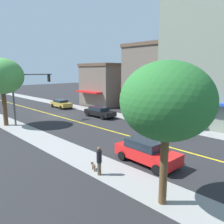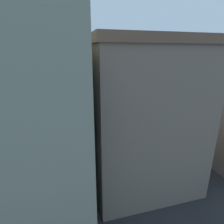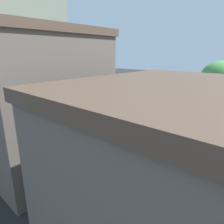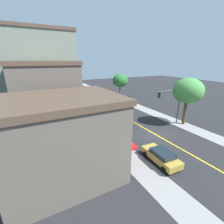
{
  "view_description": "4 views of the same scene",
  "coord_description": "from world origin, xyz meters",
  "px_view_note": "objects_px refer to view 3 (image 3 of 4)",
  "views": [
    {
      "loc": [
        15.8,
        27.7,
        6.34
      ],
      "look_at": [
        -1.45,
        10.09,
        1.69
      ],
      "focal_mm": 35.32,
      "sensor_mm": 36.0,
      "label": 1
    },
    {
      "loc": [
        -25.56,
        12.97,
        9.34
      ],
      "look_at": [
        -0.94,
        6.12,
        1.17
      ],
      "focal_mm": 29.77,
      "sensor_mm": 36.0,
      "label": 2
    },
    {
      "loc": [
        -20.72,
        -5.73,
        8.68
      ],
      "look_at": [
        -1.8,
        11.14,
        1.19
      ],
      "focal_mm": 32.3,
      "sensor_mm": 36.0,
      "label": 3
    },
    {
      "loc": [
        -15.49,
        -15.46,
        10.35
      ],
      "look_at": [
        -3.44,
        7.15,
        1.94
      ],
      "focal_mm": 25.33,
      "sensor_mm": 36.0,
      "label": 4
    }
  ],
  "objects_px": {
    "fire_hydrant": "(148,145)",
    "street_tree_left_near": "(221,78)",
    "traffic_light_mast": "(207,91)",
    "pedestrian_green_shirt": "(80,121)",
    "black_sedan_left_curb": "(141,131)",
    "blue_sedan_left_curb": "(85,114)",
    "street_tree_right_corner": "(100,72)",
    "silver_sedan_left_curb": "(44,102)",
    "black_pickup_truck": "(64,91)",
    "pedestrian_blue_shirt": "(52,112)",
    "red_sedan_right_curb": "(101,99)",
    "parking_meter": "(91,122)",
    "small_dog": "(120,100)",
    "pedestrian_black_shirt": "(117,96)",
    "street_lamp": "(76,96)"
  },
  "relations": [
    {
      "from": "pedestrian_green_shirt",
      "to": "silver_sedan_left_curb",
      "type": "bearing_deg",
      "value": -33.66
    },
    {
      "from": "parking_meter",
      "to": "blue_sedan_left_curb",
      "type": "relative_size",
      "value": 0.34
    },
    {
      "from": "parking_meter",
      "to": "red_sedan_right_curb",
      "type": "distance_m",
      "value": 12.97
    },
    {
      "from": "street_tree_right_corner",
      "to": "pedestrian_green_shirt",
      "type": "height_order",
      "value": "street_tree_right_corner"
    },
    {
      "from": "traffic_light_mast",
      "to": "black_pickup_truck",
      "type": "height_order",
      "value": "traffic_light_mast"
    },
    {
      "from": "black_sedan_left_curb",
      "to": "pedestrian_blue_shirt",
      "type": "xyz_separation_m",
      "value": [
        -2.72,
        12.59,
        0.2
      ]
    },
    {
      "from": "silver_sedan_left_curb",
      "to": "pedestrian_blue_shirt",
      "type": "relative_size",
      "value": 2.3
    },
    {
      "from": "parking_meter",
      "to": "red_sedan_right_curb",
      "type": "xyz_separation_m",
      "value": [
        9.91,
        8.36,
        -0.11
      ]
    },
    {
      "from": "black_sedan_left_curb",
      "to": "small_dog",
      "type": "distance_m",
      "value": 16.61
    },
    {
      "from": "red_sedan_right_curb",
      "to": "pedestrian_green_shirt",
      "type": "height_order",
      "value": "red_sedan_right_curb"
    },
    {
      "from": "silver_sedan_left_curb",
      "to": "small_dog",
      "type": "bearing_deg",
      "value": -121.67
    },
    {
      "from": "pedestrian_black_shirt",
      "to": "pedestrian_green_shirt",
      "type": "xyz_separation_m",
      "value": [
        -13.91,
        -5.9,
        -0.14
      ]
    },
    {
      "from": "traffic_light_mast",
      "to": "pedestrian_green_shirt",
      "type": "distance_m",
      "value": 15.67
    },
    {
      "from": "street_tree_right_corner",
      "to": "traffic_light_mast",
      "type": "xyz_separation_m",
      "value": [
        -2.57,
        -20.78,
        -0.76
      ]
    },
    {
      "from": "parking_meter",
      "to": "fire_hydrant",
      "type": "bearing_deg",
      "value": -87.82
    },
    {
      "from": "pedestrian_black_shirt",
      "to": "blue_sedan_left_curb",
      "type": "bearing_deg",
      "value": 34.98
    },
    {
      "from": "traffic_light_mast",
      "to": "pedestrian_blue_shirt",
      "type": "height_order",
      "value": "traffic_light_mast"
    },
    {
      "from": "black_pickup_truck",
      "to": "pedestrian_blue_shirt",
      "type": "xyz_separation_m",
      "value": [
        -10.68,
        -12.3,
        0.06
      ]
    },
    {
      "from": "pedestrian_black_shirt",
      "to": "parking_meter",
      "type": "bearing_deg",
      "value": 44.45
    },
    {
      "from": "fire_hydrant",
      "to": "black_sedan_left_curb",
      "type": "height_order",
      "value": "black_sedan_left_curb"
    },
    {
      "from": "black_pickup_truck",
      "to": "street_tree_left_near",
      "type": "bearing_deg",
      "value": -173.31
    },
    {
      "from": "street_lamp",
      "to": "fire_hydrant",
      "type": "bearing_deg",
      "value": -87.07
    },
    {
      "from": "red_sedan_right_curb",
      "to": "blue_sedan_left_curb",
      "type": "bearing_deg",
      "value": 124.58
    },
    {
      "from": "pedestrian_blue_shirt",
      "to": "black_sedan_left_curb",
      "type": "bearing_deg",
      "value": -143.38
    },
    {
      "from": "street_tree_left_near",
      "to": "silver_sedan_left_curb",
      "type": "xyz_separation_m",
      "value": [
        -10.97,
        23.57,
        -4.88
      ]
    },
    {
      "from": "fire_hydrant",
      "to": "street_lamp",
      "type": "xyz_separation_m",
      "value": [
        -0.5,
        9.77,
        3.34
      ]
    },
    {
      "from": "parking_meter",
      "to": "pedestrian_green_shirt",
      "type": "xyz_separation_m",
      "value": [
        -0.46,
        1.54,
        -0.12
      ]
    },
    {
      "from": "blue_sedan_left_curb",
      "to": "fire_hydrant",
      "type": "bearing_deg",
      "value": 171.59
    },
    {
      "from": "street_tree_left_near",
      "to": "red_sedan_right_curb",
      "type": "height_order",
      "value": "street_tree_left_near"
    },
    {
      "from": "silver_sedan_left_curb",
      "to": "blue_sedan_left_curb",
      "type": "height_order",
      "value": "silver_sedan_left_curb"
    },
    {
      "from": "pedestrian_blue_shirt",
      "to": "pedestrian_black_shirt",
      "type": "xyz_separation_m",
      "value": [
        14.12,
        0.4,
        0.0
      ]
    },
    {
      "from": "fire_hydrant",
      "to": "parking_meter",
      "type": "bearing_deg",
      "value": 92.18
    },
    {
      "from": "black_sedan_left_curb",
      "to": "black_pickup_truck",
      "type": "bearing_deg",
      "value": -17.55
    },
    {
      "from": "parking_meter",
      "to": "black_pickup_truck",
      "type": "bearing_deg",
      "value": 62.65
    },
    {
      "from": "traffic_light_mast",
      "to": "fire_hydrant",
      "type": "bearing_deg",
      "value": -8.36
    },
    {
      "from": "black_pickup_truck",
      "to": "silver_sedan_left_curb",
      "type": "bearing_deg",
      "value": 125.31
    },
    {
      "from": "black_sedan_left_curb",
      "to": "blue_sedan_left_curb",
      "type": "xyz_separation_m",
      "value": [
        -0.04,
        8.94,
        0.03
      ]
    },
    {
      "from": "pedestrian_blue_shirt",
      "to": "street_tree_right_corner",
      "type": "bearing_deg",
      "value": -46.65
    },
    {
      "from": "street_tree_left_near",
      "to": "pedestrian_black_shirt",
      "type": "relative_size",
      "value": 4.3
    },
    {
      "from": "blue_sedan_left_curb",
      "to": "small_dog",
      "type": "height_order",
      "value": "blue_sedan_left_curb"
    },
    {
      "from": "fire_hydrant",
      "to": "pedestrian_green_shirt",
      "type": "relative_size",
      "value": 0.53
    },
    {
      "from": "street_tree_right_corner",
      "to": "traffic_light_mast",
      "type": "relative_size",
      "value": 1.09
    },
    {
      "from": "pedestrian_black_shirt",
      "to": "small_dog",
      "type": "distance_m",
      "value": 1.03
    },
    {
      "from": "black_sedan_left_curb",
      "to": "small_dog",
      "type": "bearing_deg",
      "value": -42.44
    },
    {
      "from": "fire_hydrant",
      "to": "blue_sedan_left_curb",
      "type": "bearing_deg",
      "value": 81.0
    },
    {
      "from": "fire_hydrant",
      "to": "street_tree_left_near",
      "type": "bearing_deg",
      "value": -10.0
    },
    {
      "from": "black_sedan_left_curb",
      "to": "small_dog",
      "type": "height_order",
      "value": "black_sedan_left_curb"
    },
    {
      "from": "street_tree_right_corner",
      "to": "silver_sedan_left_curb",
      "type": "height_order",
      "value": "street_tree_right_corner"
    },
    {
      "from": "black_pickup_truck",
      "to": "pedestrian_green_shirt",
      "type": "relative_size",
      "value": 3.85
    },
    {
      "from": "black_pickup_truck",
      "to": "small_dog",
      "type": "xyz_separation_m",
      "value": [
        3.28,
        -12.67,
        -0.6
      ]
    }
  ]
}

